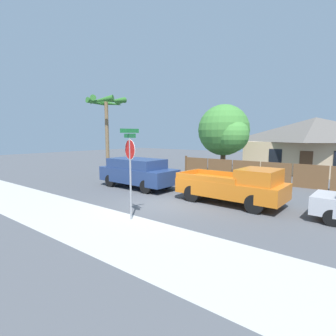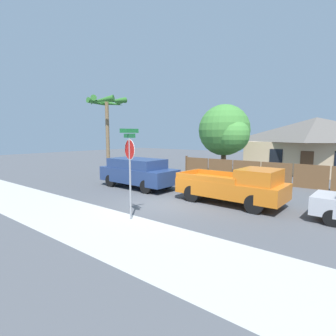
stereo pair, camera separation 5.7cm
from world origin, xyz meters
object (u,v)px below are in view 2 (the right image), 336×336
oak_tree (226,131)px  red_suv (138,172)px  stop_sign (130,159)px  house (315,144)px  palm_tree (107,108)px  orange_pickup (235,186)px

oak_tree → red_suv: size_ratio=1.12×
oak_tree → stop_sign: 12.69m
oak_tree → house: bearing=47.3°
red_suv → palm_tree: bearing=160.6°
oak_tree → palm_tree: palm_tree is taller
oak_tree → red_suv: oak_tree is taller
house → orange_pickup: bearing=-94.1°
house → red_suv: 15.57m
palm_tree → orange_pickup: size_ratio=1.23×
oak_tree → red_suv: 8.50m
palm_tree → red_suv: bearing=-20.7°
oak_tree → orange_pickup: size_ratio=1.13×
oak_tree → palm_tree: (-7.15, -5.91, 1.76)m
red_suv → orange_pickup: (6.28, -0.01, -0.12)m
oak_tree → orange_pickup: bearing=-61.0°
house → red_suv: house is taller
palm_tree → oak_tree: bearing=39.6°
house → oak_tree: size_ratio=1.92×
house → orange_pickup: size_ratio=2.17×
orange_pickup → palm_tree: bearing=171.5°
oak_tree → orange_pickup: 9.41m
oak_tree → palm_tree: 9.44m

